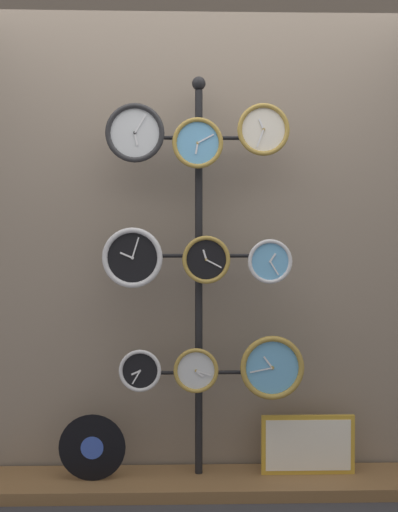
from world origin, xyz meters
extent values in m
cube|color=gray|center=(0.00, 0.57, 1.40)|extent=(4.40, 0.04, 2.80)
cube|color=brown|center=(0.00, 0.35, 0.03)|extent=(2.20, 0.36, 0.06)
cylinder|color=black|center=(0.00, 0.41, 0.01)|extent=(0.34, 0.34, 0.02)
cylinder|color=black|center=(0.00, 0.41, 1.03)|extent=(0.04, 0.04, 2.02)
sphere|color=black|center=(0.00, 0.41, 2.08)|extent=(0.07, 0.07, 0.07)
cylinder|color=black|center=(-0.17, 0.41, 1.80)|extent=(0.34, 0.02, 0.02)
torus|color=black|center=(-0.34, 0.41, 1.76)|extent=(0.10, 0.02, 0.10)
cylinder|color=black|center=(0.17, 0.41, 1.80)|extent=(0.34, 0.02, 0.02)
torus|color=black|center=(0.34, 0.41, 1.76)|extent=(0.10, 0.02, 0.10)
cylinder|color=black|center=(-0.17, 0.41, 1.19)|extent=(0.33, 0.02, 0.02)
torus|color=black|center=(-0.33, 0.41, 1.14)|extent=(0.13, 0.02, 0.13)
cylinder|color=black|center=(0.17, 0.41, 1.19)|extent=(0.33, 0.02, 0.02)
torus|color=black|center=(0.33, 0.41, 1.14)|extent=(0.13, 0.02, 0.13)
cylinder|color=black|center=(-0.14, 0.41, 0.59)|extent=(0.29, 0.02, 0.02)
torus|color=black|center=(-0.29, 0.41, 0.54)|extent=(0.10, 0.02, 0.10)
cylinder|color=black|center=(0.14, 0.41, 0.59)|extent=(0.29, 0.02, 0.02)
torus|color=black|center=(0.29, 0.41, 0.54)|extent=(0.10, 0.02, 0.10)
cylinder|color=silver|center=(-0.32, 0.33, 1.81)|extent=(0.27, 0.02, 0.27)
torus|color=#262628|center=(-0.32, 0.32, 1.81)|extent=(0.30, 0.03, 0.30)
cylinder|color=#262628|center=(-0.32, 0.32, 1.81)|extent=(0.02, 0.01, 0.02)
cube|color=silver|center=(-0.31, 0.32, 1.78)|extent=(0.02, 0.00, 0.07)
cube|color=silver|center=(-0.29, 0.32, 1.85)|extent=(0.06, 0.00, 0.09)
cylinder|color=#60A8DB|center=(-0.01, 0.33, 1.76)|extent=(0.23, 0.02, 0.23)
torus|color=#A58438|center=(-0.01, 0.31, 1.76)|extent=(0.26, 0.02, 0.26)
cylinder|color=#A58438|center=(-0.01, 0.31, 1.76)|extent=(0.01, 0.01, 0.01)
cube|color=silver|center=(-0.01, 0.31, 1.73)|extent=(0.02, 0.00, 0.06)
cube|color=silver|center=(0.03, 0.31, 1.78)|extent=(0.08, 0.00, 0.05)
cylinder|color=silver|center=(0.32, 0.32, 1.82)|extent=(0.24, 0.02, 0.24)
torus|color=#A58438|center=(0.32, 0.30, 1.82)|extent=(0.26, 0.02, 0.26)
cylinder|color=#A58438|center=(0.32, 0.31, 1.82)|extent=(0.01, 0.01, 0.01)
cube|color=silver|center=(0.31, 0.30, 1.85)|extent=(0.03, 0.00, 0.06)
cube|color=silver|center=(0.30, 0.30, 1.78)|extent=(0.04, 0.00, 0.09)
cylinder|color=black|center=(-0.33, 0.32, 1.19)|extent=(0.27, 0.02, 0.27)
torus|color=silver|center=(-0.33, 0.30, 1.19)|extent=(0.30, 0.03, 0.30)
cylinder|color=silver|center=(-0.33, 0.30, 1.19)|extent=(0.02, 0.01, 0.02)
cube|color=silver|center=(-0.36, 0.30, 1.20)|extent=(0.06, 0.00, 0.03)
cube|color=silver|center=(-0.32, 0.30, 1.24)|extent=(0.04, 0.00, 0.10)
cylinder|color=black|center=(0.04, 0.33, 1.18)|extent=(0.22, 0.02, 0.22)
torus|color=#A58438|center=(0.04, 0.32, 1.18)|extent=(0.24, 0.02, 0.24)
cylinder|color=#A58438|center=(0.04, 0.32, 1.18)|extent=(0.01, 0.01, 0.01)
cube|color=silver|center=(0.03, 0.32, 1.20)|extent=(0.02, 0.00, 0.05)
cube|color=silver|center=(0.07, 0.31, 1.16)|extent=(0.08, 0.00, 0.05)
cylinder|color=#60A8DB|center=(0.35, 0.31, 1.17)|extent=(0.20, 0.02, 0.20)
torus|color=silver|center=(0.35, 0.29, 1.17)|extent=(0.22, 0.02, 0.22)
cylinder|color=silver|center=(0.35, 0.29, 1.17)|extent=(0.01, 0.01, 0.01)
cube|color=silver|center=(0.37, 0.29, 1.19)|extent=(0.03, 0.00, 0.05)
cube|color=silver|center=(0.37, 0.29, 1.13)|extent=(0.05, 0.00, 0.07)
cylinder|color=black|center=(-0.30, 0.31, 0.62)|extent=(0.19, 0.02, 0.19)
torus|color=silver|center=(-0.30, 0.30, 0.62)|extent=(0.21, 0.02, 0.21)
cylinder|color=silver|center=(-0.30, 0.30, 0.62)|extent=(0.01, 0.01, 0.01)
cube|color=silver|center=(-0.32, 0.29, 0.61)|extent=(0.05, 0.00, 0.03)
cube|color=silver|center=(-0.32, 0.29, 0.59)|extent=(0.04, 0.00, 0.07)
cylinder|color=silver|center=(-0.02, 0.31, 0.62)|extent=(0.21, 0.02, 0.21)
torus|color=#A58438|center=(-0.02, 0.29, 0.62)|extent=(0.23, 0.02, 0.23)
cylinder|color=#A58438|center=(-0.02, 0.29, 0.62)|extent=(0.01, 0.01, 0.01)
cube|color=silver|center=(0.00, 0.29, 0.61)|extent=(0.05, 0.00, 0.04)
cube|color=silver|center=(0.02, 0.29, 0.61)|extent=(0.08, 0.00, 0.03)
cylinder|color=#60A8DB|center=(0.37, 0.31, 0.63)|extent=(0.29, 0.02, 0.29)
torus|color=#A58438|center=(0.37, 0.29, 0.63)|extent=(0.32, 0.03, 0.32)
cylinder|color=#A58438|center=(0.37, 0.29, 0.63)|extent=(0.02, 0.01, 0.02)
cube|color=silver|center=(0.34, 0.29, 0.66)|extent=(0.05, 0.00, 0.06)
cube|color=silver|center=(0.31, 0.29, 0.62)|extent=(0.11, 0.00, 0.03)
cylinder|color=black|center=(-0.54, 0.32, 0.23)|extent=(0.34, 0.01, 0.34)
cylinder|color=#334FB2|center=(-0.54, 0.32, 0.23)|extent=(0.11, 0.00, 0.11)
cube|color=gold|center=(0.57, 0.38, 0.21)|extent=(0.48, 0.02, 0.31)
cube|color=white|center=(0.57, 0.37, 0.21)|extent=(0.44, 0.00, 0.26)
camera|label=1|loc=(-0.08, -2.68, 1.27)|focal=42.00mm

